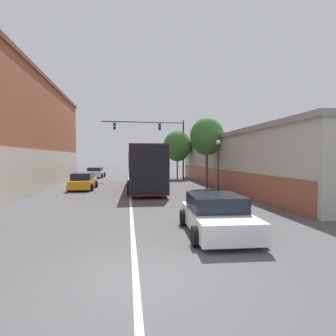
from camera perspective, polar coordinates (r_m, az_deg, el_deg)
name	(u,v)px	position (r m, az deg, el deg)	size (l,w,h in m)	color
ground_plane	(136,278)	(6.07, -7.05, -22.67)	(160.00, 160.00, 0.00)	#4C4C4F
lane_center_line	(130,191)	(20.36, -8.29, -4.96)	(0.14, 41.38, 0.01)	silver
building_right_storefront	(266,160)	(25.06, 20.47, 1.70)	(9.62, 25.33, 4.50)	#B7B2A3
bus	(146,165)	(21.87, -4.90, 0.60)	(3.06, 12.33, 3.43)	maroon
hatchback_foreground	(217,215)	(9.15, 10.53, -10.04)	(2.34, 3.97, 1.29)	silver
parked_car_left_near	(83,182)	(22.22, -17.99, -2.82)	(1.98, 3.96, 1.34)	orange
parked_car_left_mid	(96,173)	(34.89, -15.48, -0.97)	(2.27, 4.14, 1.31)	silver
traffic_signal_gantry	(160,136)	(31.22, -1.77, 7.00)	(9.62, 0.36, 7.02)	black
street_lamp	(218,160)	(19.81, 10.89, 1.74)	(0.34, 0.34, 3.88)	#233323
street_tree_near	(207,137)	(22.71, 8.48, 6.79)	(2.91, 2.62, 5.97)	#4C3823
street_tree_far	(177,146)	(31.97, 2.05, 4.81)	(3.40, 3.06, 5.85)	#3D2D1E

